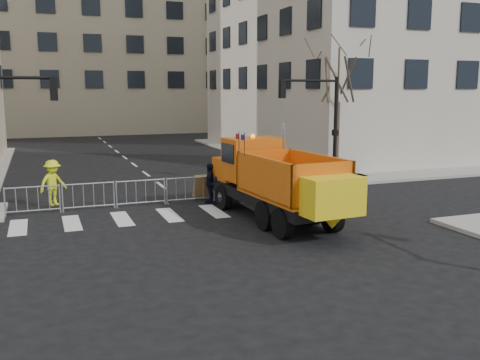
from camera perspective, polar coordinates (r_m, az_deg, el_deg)
name	(u,v)px	position (r m, az deg, el deg)	size (l,w,h in m)	color
ground	(248,252)	(16.02, 0.89, -7.68)	(120.00, 120.00, 0.00)	black
sidewalk_back	(178,197)	(23.88, -6.62, -1.77)	(64.00, 5.00, 0.15)	gray
building_far	(84,26)	(66.86, -16.32, 15.46)	(30.00, 18.00, 24.00)	tan
traffic_light_right	(335,131)	(27.69, 10.12, 5.20)	(0.18, 0.18, 5.40)	black
crowd_barriers	(166,191)	(22.76, -7.92, -1.15)	(12.60, 0.60, 1.10)	#9EA0A5
street_tree	(338,109)	(28.85, 10.37, 7.45)	(3.00, 3.00, 7.50)	#382B21
plow_truck	(276,179)	(19.44, 3.91, 0.09)	(3.21, 9.15, 3.50)	black
cop_a	(256,179)	(23.27, 1.69, 0.15)	(0.68, 0.45, 1.87)	black
cop_b	(219,185)	(22.36, -2.26, -0.56)	(0.79, 0.62, 1.63)	black
cop_c	(210,183)	(22.59, -3.20, -0.35)	(1.01, 0.42, 1.72)	black
worker	(53,183)	(22.73, -19.33, -0.28)	(1.19, 0.69, 1.85)	#E5F51C
newspaper_box	(292,172)	(26.70, 5.53, 0.82)	(0.45, 0.40, 1.10)	#A20C16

